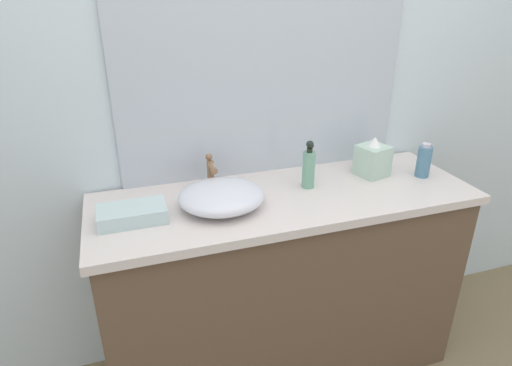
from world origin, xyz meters
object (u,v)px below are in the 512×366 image
at_px(lotion_bottle, 424,161).
at_px(folded_hand_towel, 132,214).
at_px(soap_dispenser, 309,168).
at_px(tissue_box, 373,159).
at_px(sink_basin, 222,196).

xyz_separation_m(lotion_bottle, folded_hand_towel, (-1.21, -0.01, -0.04)).
relative_size(soap_dispenser, lotion_bottle, 1.34).
distance_m(soap_dispenser, tissue_box, 0.31).
distance_m(tissue_box, folded_hand_towel, 1.02).
relative_size(tissue_box, folded_hand_towel, 0.74).
relative_size(sink_basin, folded_hand_towel, 1.37).
relative_size(sink_basin, lotion_bottle, 2.16).
xyz_separation_m(sink_basin, lotion_bottle, (0.89, 0.01, 0.03)).
bearing_deg(folded_hand_towel, soap_dispenser, 5.14).
xyz_separation_m(soap_dispenser, tissue_box, (0.31, 0.03, -0.01)).
distance_m(sink_basin, tissue_box, 0.70).
xyz_separation_m(lotion_bottle, tissue_box, (-0.20, 0.08, 0.00)).
height_order(soap_dispenser, tissue_box, soap_dispenser).
xyz_separation_m(sink_basin, folded_hand_towel, (-0.32, -0.00, -0.02)).
bearing_deg(sink_basin, tissue_box, 7.25).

